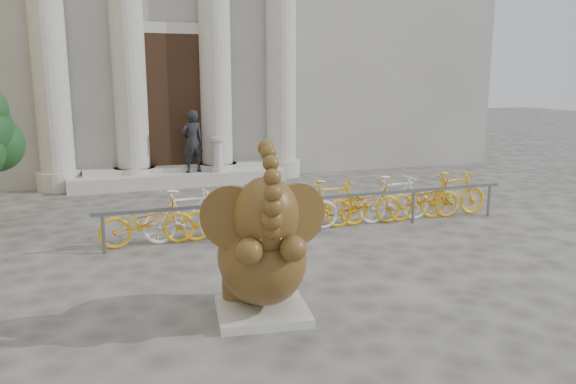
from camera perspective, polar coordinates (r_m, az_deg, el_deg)
name	(u,v)px	position (r m, az deg, el deg)	size (l,w,h in m)	color
ground	(294,311)	(7.50, 0.61, -12.02)	(80.00, 80.00, 0.00)	#474442
entrance_steps	(180,178)	(16.27, -10.95, 1.37)	(6.00, 1.20, 0.36)	#A8A59E
elephant_statue	(262,254)	(7.05, -2.62, -6.34)	(1.52, 1.77, 2.29)	#A8A59E
bike_rack	(314,205)	(11.20, 2.66, -1.34)	(8.48, 0.53, 1.00)	slate
pedestrian	(192,141)	(16.04, -9.71, 5.09)	(0.64, 0.42, 1.76)	black
balustrade_post	(218,156)	(16.07, -7.12, 3.66)	(0.40, 0.40, 0.99)	#A8A59E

